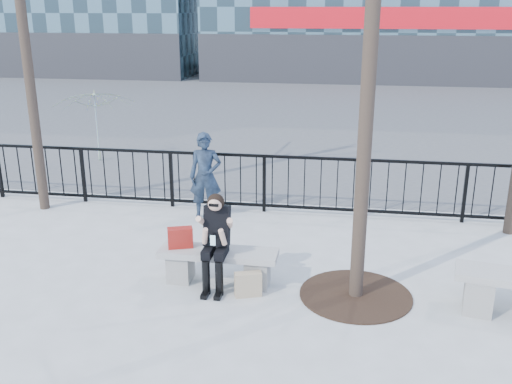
# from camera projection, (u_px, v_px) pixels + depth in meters

# --- Properties ---
(ground) EXTENTS (120.00, 120.00, 0.00)m
(ground) POSITION_uv_depth(u_px,v_px,m) (219.00, 282.00, 8.03)
(ground) COLOR #9B9B96
(ground) RESTS_ON ground
(street_surface) EXTENTS (60.00, 23.00, 0.01)m
(street_surface) POSITION_uv_depth(u_px,v_px,m) (304.00, 107.00, 22.11)
(street_surface) COLOR #474747
(street_surface) RESTS_ON ground
(railing) EXTENTS (14.00, 0.06, 1.10)m
(railing) POSITION_uv_depth(u_px,v_px,m) (254.00, 183.00, 10.67)
(railing) COLOR black
(railing) RESTS_ON ground
(tree_grate) EXTENTS (1.50, 1.50, 0.02)m
(tree_grate) POSITION_uv_depth(u_px,v_px,m) (356.00, 295.00, 7.64)
(tree_grate) COLOR black
(tree_grate) RESTS_ON ground
(bench_main) EXTENTS (1.65, 0.46, 0.49)m
(bench_main) POSITION_uv_depth(u_px,v_px,m) (219.00, 263.00, 7.94)
(bench_main) COLOR slate
(bench_main) RESTS_ON ground
(seated_woman) EXTENTS (0.50, 0.64, 1.34)m
(seated_woman) POSITION_uv_depth(u_px,v_px,m) (215.00, 243.00, 7.67)
(seated_woman) COLOR black
(seated_woman) RESTS_ON ground
(handbag) EXTENTS (0.38, 0.27, 0.28)m
(handbag) POSITION_uv_depth(u_px,v_px,m) (180.00, 238.00, 7.94)
(handbag) COLOR maroon
(handbag) RESTS_ON bench_main
(shopping_bag) EXTENTS (0.38, 0.24, 0.34)m
(shopping_bag) POSITION_uv_depth(u_px,v_px,m) (248.00, 284.00, 7.60)
(shopping_bag) COLOR #C3B38A
(shopping_bag) RESTS_ON ground
(standing_man) EXTENTS (0.63, 0.46, 1.59)m
(standing_man) POSITION_uv_depth(u_px,v_px,m) (206.00, 176.00, 10.25)
(standing_man) COLOR black
(standing_man) RESTS_ON ground
(vendor_umbrella) EXTENTS (2.47, 2.50, 1.77)m
(vendor_umbrella) POSITION_uv_depth(u_px,v_px,m) (97.00, 126.00, 14.06)
(vendor_umbrella) COLOR #E5F536
(vendor_umbrella) RESTS_ON ground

